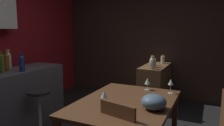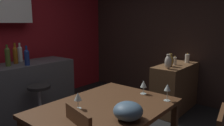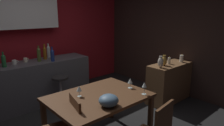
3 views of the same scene
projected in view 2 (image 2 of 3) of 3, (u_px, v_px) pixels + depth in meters
name	position (u px, v px, depth m)	size (l,w,h in m)	color
wall_side_right	(162.00, 34.00, 4.44)	(0.10, 4.40, 2.60)	#33231E
dining_table	(106.00, 114.00, 2.10)	(1.34, 0.98, 0.74)	#56351E
kitchen_counter	(8.00, 95.00, 3.28)	(2.10, 0.60, 0.90)	#4C4C51
sideboard_cabinet	(175.00, 87.00, 3.82)	(1.10, 0.44, 0.82)	brown
bar_stool	(40.00, 106.00, 3.13)	(0.34, 0.34, 0.65)	#262323
wine_glass_left	(167.00, 88.00, 2.20)	(0.07, 0.07, 0.18)	silver
wine_glass_right	(144.00, 84.00, 2.42)	(0.07, 0.07, 0.16)	silver
wine_glass_center	(78.00, 97.00, 2.00)	(0.07, 0.07, 0.15)	silver
fruit_bowl	(128.00, 111.00, 1.78)	(0.25, 0.25, 0.15)	slate
wine_bottle_olive	(8.00, 56.00, 3.17)	(0.07, 0.07, 0.32)	#475623
wine_bottle_clear	(20.00, 53.00, 3.55)	(0.07, 0.07, 0.31)	silver
wine_bottle_amber	(15.00, 54.00, 3.37)	(0.07, 0.07, 0.33)	#8C5114
wine_bottle_cobalt	(27.00, 57.00, 3.23)	(0.08, 0.08, 0.30)	navy
pillar_candle_tall	(187.00, 58.00, 3.90)	(0.08, 0.08, 0.18)	white
pillar_candle_short	(175.00, 61.00, 3.70)	(0.06, 0.06, 0.16)	white
vase_ceramic_ivory	(168.00, 62.00, 3.37)	(0.11, 0.11, 0.23)	beige
vase_brass	(170.00, 61.00, 3.55)	(0.11, 0.11, 0.21)	#B78C38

